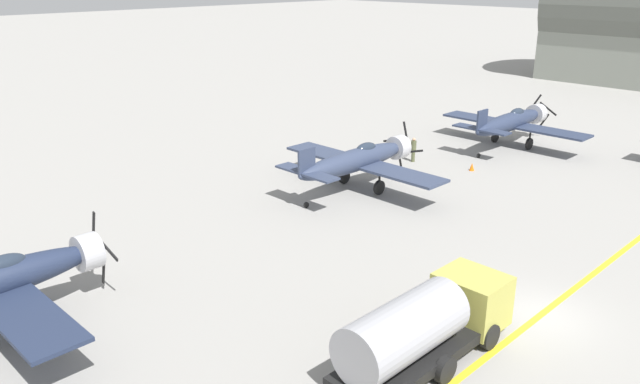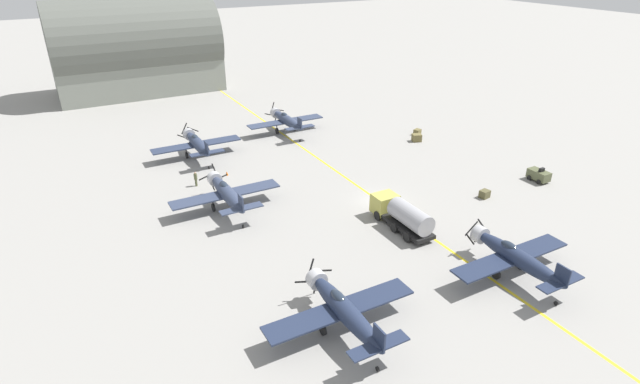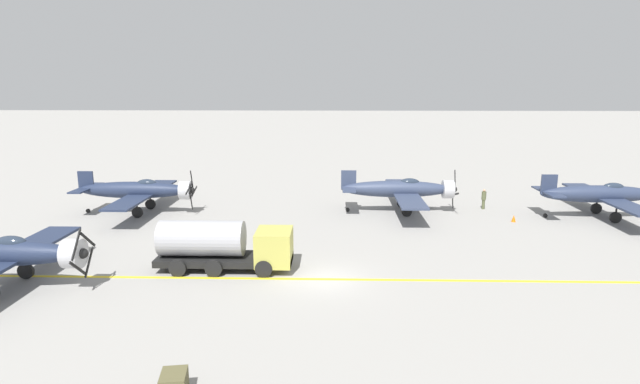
# 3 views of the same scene
# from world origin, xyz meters

# --- Properties ---
(ground_plane) EXTENTS (400.00, 400.00, 0.00)m
(ground_plane) POSITION_xyz_m (0.00, 0.00, 0.00)
(ground_plane) COLOR gray
(taxiway_stripe) EXTENTS (0.30, 160.00, 0.01)m
(taxiway_stripe) POSITION_xyz_m (0.00, 0.00, 0.00)
(taxiway_stripe) COLOR yellow
(taxiway_stripe) RESTS_ON ground
(airplane_near_left) EXTENTS (12.00, 9.98, 3.74)m
(airplane_near_left) POSITION_xyz_m (-14.58, -16.17, 2.01)
(airplane_near_left) COLOR #212C45
(airplane_near_left) RESTS_ON ground
(airplane_mid_left) EXTENTS (12.00, 9.98, 3.75)m
(airplane_mid_left) POSITION_xyz_m (-15.62, 6.26, 2.01)
(airplane_mid_left) COLOR #313C55
(airplane_mid_left) RESTS_ON ground
(airplane_far_left) EXTENTS (12.00, 9.98, 3.65)m
(airplane_far_left) POSITION_xyz_m (-14.03, 22.65, 2.01)
(airplane_far_left) COLOR #2A344E
(airplane_far_left) RESTS_ON ground
(fuel_tanker) EXTENTS (2.67, 8.00, 2.98)m
(fuel_tanker) POSITION_xyz_m (-1.45, -5.95, 1.51)
(fuel_tanker) COLOR black
(fuel_tanker) RESTS_ON ground
(ground_crew_walking) EXTENTS (0.40, 0.40, 1.82)m
(ground_crew_walking) POSITION_xyz_m (-16.91, 13.80, 0.99)
(ground_crew_walking) COLOR #515638
(ground_crew_walking) RESTS_ON ground
(traffic_cone) EXTENTS (0.36, 0.36, 0.55)m
(traffic_cone) POSITION_xyz_m (-12.67, 15.01, 0.28)
(traffic_cone) COLOR orange
(traffic_cone) RESTS_ON ground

